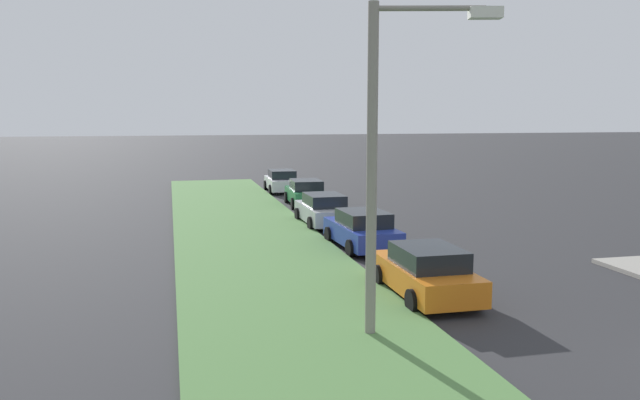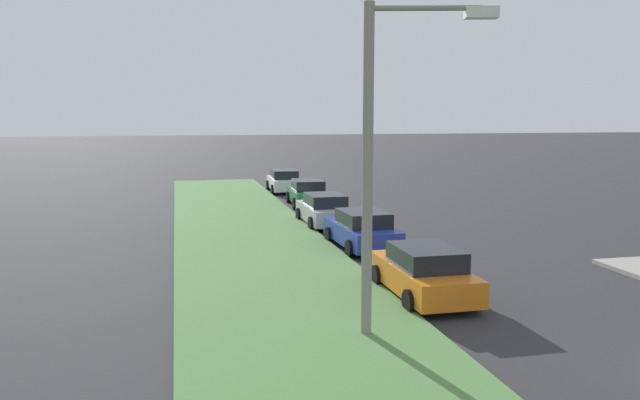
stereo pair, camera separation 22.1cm
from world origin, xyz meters
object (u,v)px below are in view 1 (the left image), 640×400
object	(u,v)px
parked_car_green	(306,193)
parked_car_white	(282,181)
parked_car_orange	(426,272)
streetlight	(388,146)
parked_car_blue	(362,230)
parked_car_silver	(323,210)

from	to	relation	value
parked_car_green	parked_car_white	bearing A→B (deg)	4.53
parked_car_orange	streetlight	world-z (taller)	streetlight
parked_car_orange	parked_car_blue	size ratio (longest dim) A/B	0.98
parked_car_blue	parked_car_silver	size ratio (longest dim) A/B	1.01
parked_car_orange	parked_car_silver	xyz separation A→B (m)	(11.96, 0.04, 0.00)
parked_car_silver	parked_car_white	distance (m)	12.98
parked_car_silver	streetlight	xyz separation A→B (m)	(-14.78, 2.12, 3.67)
parked_car_orange	parked_car_white	bearing A→B (deg)	-0.64
parked_car_green	parked_car_white	distance (m)	6.60
parked_car_orange	parked_car_silver	size ratio (longest dim) A/B	0.99
parked_car_orange	parked_car_white	xyz separation A→B (m)	(24.94, -0.27, 0.00)
parked_car_white	streetlight	bearing A→B (deg)	176.65
parked_car_orange	parked_car_white	distance (m)	24.94
parked_car_orange	parked_car_silver	bearing A→B (deg)	0.19
parked_car_orange	parked_car_blue	xyz separation A→B (m)	(6.65, -0.19, 0.00)
parked_car_silver	parked_car_green	size ratio (longest dim) A/B	0.99
parked_car_silver	streetlight	world-z (taller)	streetlight
parked_car_green	streetlight	size ratio (longest dim) A/B	0.58
parked_car_blue	streetlight	world-z (taller)	streetlight
parked_car_silver	parked_car_white	world-z (taller)	same
parked_car_blue	parked_car_silver	bearing A→B (deg)	-0.13
parked_car_silver	parked_car_blue	bearing A→B (deg)	-178.33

